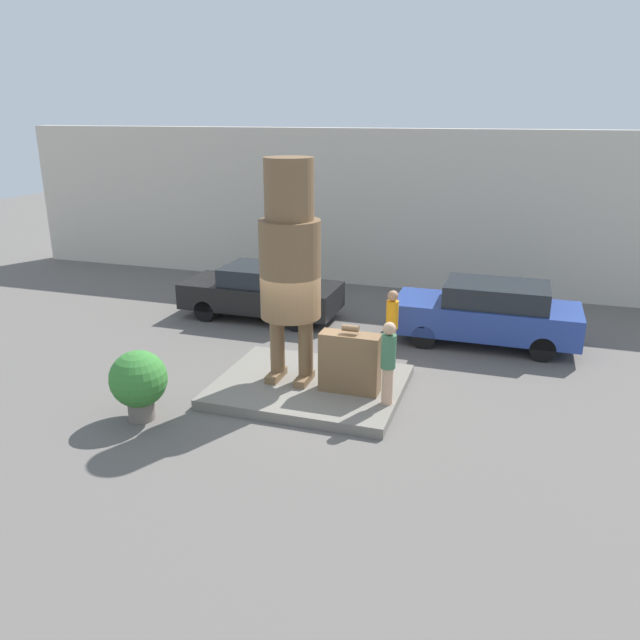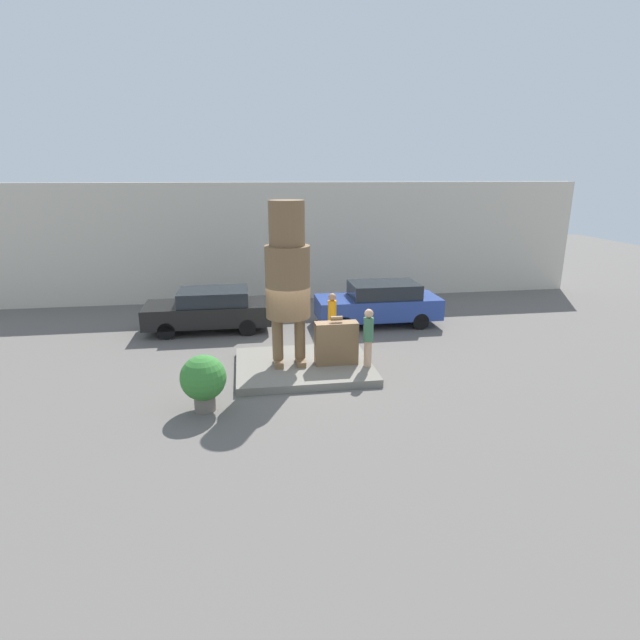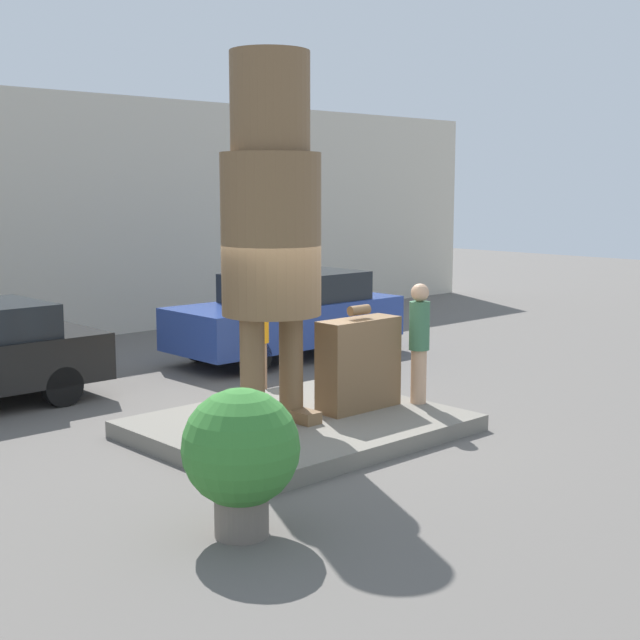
{
  "view_description": "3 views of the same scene",
  "coord_description": "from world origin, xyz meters",
  "px_view_note": "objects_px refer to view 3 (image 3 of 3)",
  "views": [
    {
      "loc": [
        3.97,
        -11.51,
        5.67
      ],
      "look_at": [
        0.26,
        -0.09,
        1.65
      ],
      "focal_mm": 35.0,
      "sensor_mm": 36.0,
      "label": 1
    },
    {
      "loc": [
        -1.63,
        -13.53,
        5.5
      ],
      "look_at": [
        0.5,
        0.11,
        1.46
      ],
      "focal_mm": 28.0,
      "sensor_mm": 36.0,
      "label": 2
    },
    {
      "loc": [
        -7.54,
        -8.52,
        3.21
      ],
      "look_at": [
        0.18,
        -0.21,
        1.52
      ],
      "focal_mm": 50.0,
      "sensor_mm": 36.0,
      "label": 3
    }
  ],
  "objects_px": {
    "planter_pot": "(241,452)",
    "worker_hivis": "(260,332)",
    "tourist": "(419,338)",
    "statue_figure": "(271,211)",
    "giant_suitcase": "(359,364)",
    "parked_car_blue": "(289,314)"
  },
  "relations": [
    {
      "from": "planter_pot",
      "to": "worker_hivis",
      "type": "xyz_separation_m",
      "value": [
        3.95,
        4.59,
        0.13
      ]
    },
    {
      "from": "tourist",
      "to": "worker_hivis",
      "type": "bearing_deg",
      "value": 100.24
    },
    {
      "from": "statue_figure",
      "to": "planter_pot",
      "type": "xyz_separation_m",
      "value": [
        -2.26,
        -2.27,
        -2.12
      ]
    },
    {
      "from": "statue_figure",
      "to": "tourist",
      "type": "distance_m",
      "value": 2.89
    },
    {
      "from": "statue_figure",
      "to": "tourist",
      "type": "bearing_deg",
      "value": -14.11
    },
    {
      "from": "giant_suitcase",
      "to": "tourist",
      "type": "distance_m",
      "value": 0.97
    },
    {
      "from": "planter_pot",
      "to": "parked_car_blue",
      "type": "bearing_deg",
      "value": 46.25
    },
    {
      "from": "statue_figure",
      "to": "parked_car_blue",
      "type": "bearing_deg",
      "value": 46.97
    },
    {
      "from": "parked_car_blue",
      "to": "worker_hivis",
      "type": "relative_size",
      "value": 2.69
    },
    {
      "from": "statue_figure",
      "to": "worker_hivis",
      "type": "xyz_separation_m",
      "value": [
        1.68,
        2.33,
        -1.99
      ]
    },
    {
      "from": "parked_car_blue",
      "to": "planter_pot",
      "type": "xyz_separation_m",
      "value": [
        -6.06,
        -6.33,
        -0.04
      ]
    },
    {
      "from": "parked_car_blue",
      "to": "worker_hivis",
      "type": "bearing_deg",
      "value": 39.48
    },
    {
      "from": "giant_suitcase",
      "to": "statue_figure",
      "type": "bearing_deg",
      "value": 170.85
    },
    {
      "from": "tourist",
      "to": "parked_car_blue",
      "type": "distance_m",
      "value": 4.9
    },
    {
      "from": "statue_figure",
      "to": "worker_hivis",
      "type": "bearing_deg",
      "value": 54.1
    },
    {
      "from": "statue_figure",
      "to": "worker_hivis",
      "type": "height_order",
      "value": "statue_figure"
    },
    {
      "from": "giant_suitcase",
      "to": "tourist",
      "type": "bearing_deg",
      "value": -21.51
    },
    {
      "from": "parked_car_blue",
      "to": "planter_pot",
      "type": "distance_m",
      "value": 8.76
    },
    {
      "from": "parked_car_blue",
      "to": "tourist",
      "type": "bearing_deg",
      "value": 70.98
    },
    {
      "from": "planter_pot",
      "to": "tourist",
      "type": "bearing_deg",
      "value": 20.95
    },
    {
      "from": "tourist",
      "to": "parked_car_blue",
      "type": "xyz_separation_m",
      "value": [
        1.59,
        4.62,
        -0.29
      ]
    },
    {
      "from": "parked_car_blue",
      "to": "giant_suitcase",
      "type": "bearing_deg",
      "value": 60.26
    }
  ]
}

